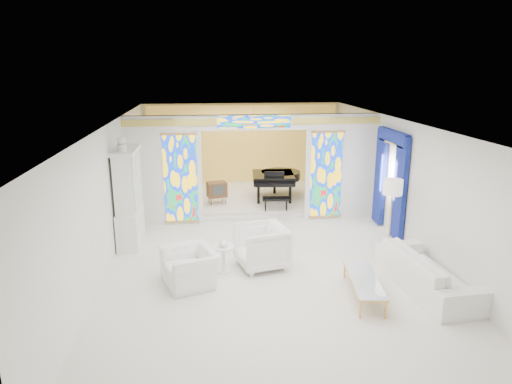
{
  "coord_description": "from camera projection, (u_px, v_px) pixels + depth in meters",
  "views": [
    {
      "loc": [
        -1.31,
        -10.31,
        4.24
      ],
      "look_at": [
        -0.15,
        0.2,
        1.33
      ],
      "focal_mm": 32.0,
      "sensor_mm": 36.0,
      "label": 1
    }
  ],
  "objects": [
    {
      "name": "armchair_left",
      "position": [
        190.0,
        267.0,
        9.15
      ],
      "size": [
        1.28,
        1.36,
        0.72
      ],
      "primitive_type": "imported",
      "rotation": [
        0.0,
        0.0,
        -1.22
      ],
      "color": "white",
      "rests_on": "floor"
    },
    {
      "name": "alcove_platform",
      "position": [
        247.0,
        197.0,
        15.05
      ],
      "size": [
        6.8,
        3.8,
        0.18
      ],
      "primitive_type": "cube",
      "color": "white",
      "rests_on": "floor"
    },
    {
      "name": "coffee_table",
      "position": [
        364.0,
        280.0,
        8.63
      ],
      "size": [
        0.74,
        1.76,
        0.38
      ],
      "rotation": [
        0.0,
        0.0,
        -0.13
      ],
      "color": "white",
      "rests_on": "floor"
    },
    {
      "name": "ceiling",
      "position": [
        263.0,
        123.0,
        10.35
      ],
      "size": [
        7.0,
        12.0,
        0.02
      ],
      "primitive_type": "cube",
      "color": "white",
      "rests_on": "wall_back"
    },
    {
      "name": "stained_glass_left",
      "position": [
        180.0,
        179.0,
        12.4
      ],
      "size": [
        0.9,
        0.04,
        2.4
      ],
      "primitive_type": "cube",
      "color": "gold",
      "rests_on": "partition_wall"
    },
    {
      "name": "vase",
      "position": [
        223.0,
        242.0,
        9.6
      ],
      "size": [
        0.24,
        0.24,
        0.2
      ],
      "primitive_type": "imported",
      "rotation": [
        0.0,
        0.0,
        -0.31
      ],
      "color": "white",
      "rests_on": "side_table"
    },
    {
      "name": "sofa",
      "position": [
        428.0,
        271.0,
        8.94
      ],
      "size": [
        1.22,
        2.64,
        0.75
      ],
      "primitive_type": "imported",
      "rotation": [
        0.0,
        0.0,
        1.66
      ],
      "color": "silver",
      "rests_on": "floor"
    },
    {
      "name": "wall_back",
      "position": [
        242.0,
        145.0,
        16.5
      ],
      "size": [
        7.0,
        0.02,
        3.0
      ],
      "primitive_type": "cube",
      "color": "white",
      "rests_on": "floor"
    },
    {
      "name": "tv_console",
      "position": [
        217.0,
        190.0,
        13.95
      ],
      "size": [
        0.65,
        0.51,
        0.67
      ],
      "rotation": [
        0.0,
        0.0,
        0.24
      ],
      "color": "brown",
      "rests_on": "alcove_platform"
    },
    {
      "name": "blue_drapes",
      "position": [
        390.0,
        174.0,
        11.76
      ],
      "size": [
        0.14,
        1.85,
        2.65
      ],
      "color": "navy",
      "rests_on": "wall_right"
    },
    {
      "name": "wall_left",
      "position": [
        111.0,
        191.0,
        10.38
      ],
      "size": [
        0.02,
        12.0,
        3.0
      ],
      "primitive_type": "cube",
      "color": "white",
      "rests_on": "floor"
    },
    {
      "name": "stained_glass_transom",
      "position": [
        254.0,
        122.0,
        12.21
      ],
      "size": [
        2.0,
        0.04,
        0.34
      ],
      "primitive_type": "cube",
      "color": "gold",
      "rests_on": "partition_wall"
    },
    {
      "name": "chandelier",
      "position": [
        254.0,
        123.0,
        14.33
      ],
      "size": [
        0.48,
        0.48,
        0.3
      ],
      "primitive_type": "cylinder",
      "color": "#CC9147",
      "rests_on": "ceiling"
    },
    {
      "name": "wall_right",
      "position": [
        405.0,
        183.0,
        11.12
      ],
      "size": [
        0.02,
        12.0,
        3.0
      ],
      "primitive_type": "cube",
      "color": "white",
      "rests_on": "floor"
    },
    {
      "name": "china_cabinet",
      "position": [
        129.0,
        198.0,
        11.07
      ],
      "size": [
        0.56,
        1.46,
        2.72
      ],
      "color": "silver",
      "rests_on": "floor"
    },
    {
      "name": "floor",
      "position": [
        263.0,
        246.0,
        11.15
      ],
      "size": [
        12.0,
        12.0,
        0.0
      ],
      "primitive_type": "plane",
      "color": "white",
      "rests_on": "ground"
    },
    {
      "name": "gold_curtain_back",
      "position": [
        243.0,
        146.0,
        16.39
      ],
      "size": [
        6.7,
        0.1,
        2.9
      ],
      "primitive_type": "cube",
      "color": "#EFC753",
      "rests_on": "wall_back"
    },
    {
      "name": "partition_wall",
      "position": [
        254.0,
        164.0,
        12.62
      ],
      "size": [
        7.0,
        0.22,
        3.0
      ],
      "color": "white",
      "rests_on": "floor"
    },
    {
      "name": "stained_glass_right",
      "position": [
        326.0,
        175.0,
        12.83
      ],
      "size": [
        0.9,
        0.04,
        2.4
      ],
      "primitive_type": "cube",
      "color": "gold",
      "rests_on": "partition_wall"
    },
    {
      "name": "armchair_right",
      "position": [
        261.0,
        247.0,
        9.9
      ],
      "size": [
        1.23,
        1.21,
        0.94
      ],
      "primitive_type": "imported",
      "rotation": [
        0.0,
        0.0,
        -1.34
      ],
      "color": "white",
      "rests_on": "floor"
    },
    {
      "name": "grand_piano",
      "position": [
        277.0,
        177.0,
        14.54
      ],
      "size": [
        1.67,
        2.48,
        0.98
      ],
      "rotation": [
        0.0,
        0.0,
        -0.08
      ],
      "color": "black",
      "rests_on": "alcove_platform"
    },
    {
      "name": "floor_lamp",
      "position": [
        393.0,
        191.0,
        10.34
      ],
      "size": [
        0.53,
        0.53,
        1.79
      ],
      "rotation": [
        0.0,
        0.0,
        0.26
      ],
      "color": "#CC9147",
      "rests_on": "floor"
    },
    {
      "name": "side_table",
      "position": [
        223.0,
        255.0,
        9.68
      ],
      "size": [
        0.5,
        0.5,
        0.58
      ],
      "rotation": [
        0.0,
        0.0,
        -0.08
      ],
      "color": "silver",
      "rests_on": "floor"
    },
    {
      "name": "wall_front",
      "position": [
        331.0,
        326.0,
        5.0
      ],
      "size": [
        7.0,
        0.02,
        3.0
      ],
      "primitive_type": "cube",
      "color": "white",
      "rests_on": "floor"
    }
  ]
}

